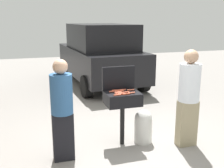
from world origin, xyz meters
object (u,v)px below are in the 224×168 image
at_px(hot_dog_6, 117,95).
at_px(hot_dog_7, 131,93).
at_px(bbq_grill, 122,101).
at_px(parked_minivan, 100,54).
at_px(hot_dog_11, 119,93).
at_px(person_left, 62,107).
at_px(person_right, 189,95).
at_px(hot_dog_5, 116,90).
at_px(hot_dog_2, 120,91).
at_px(propane_tank, 143,125).
at_px(hot_dog_4, 118,92).
at_px(hot_dog_10, 126,94).
at_px(hot_dog_0, 122,94).
at_px(hot_dog_9, 122,90).
at_px(hot_dog_12, 130,90).
at_px(hot_dog_13, 120,91).
at_px(hot_dog_3, 119,93).
at_px(hot_dog_1, 126,92).
at_px(hot_dog_8, 113,91).

distance_m(hot_dog_6, hot_dog_7, 0.27).
relative_size(bbq_grill, parked_minivan, 0.21).
height_order(hot_dog_11, person_left, person_left).
bearing_deg(person_right, hot_dog_5, -27.11).
bearing_deg(hot_dog_2, parked_minivan, 79.33).
bearing_deg(propane_tank, hot_dog_4, 175.31).
distance_m(hot_dog_10, parked_minivan, 4.87).
distance_m(hot_dog_0, parked_minivan, 4.85).
height_order(hot_dog_9, person_right, person_right).
distance_m(hot_dog_10, person_left, 1.10).
distance_m(hot_dog_9, person_right, 1.15).
distance_m(hot_dog_9, parked_minivan, 4.58).
xyz_separation_m(hot_dog_12, hot_dog_13, (-0.20, -0.00, 0.00)).
height_order(hot_dog_2, person_left, person_left).
distance_m(hot_dog_9, hot_dog_12, 0.15).
bearing_deg(bbq_grill, hot_dog_9, 73.13).
xyz_separation_m(hot_dog_3, hot_dog_7, (0.21, -0.05, 0.00)).
xyz_separation_m(hot_dog_6, parked_minivan, (0.99, 4.80, 0.05)).
relative_size(hot_dog_1, person_left, 0.08).
xyz_separation_m(hot_dog_2, hot_dog_9, (0.07, 0.08, 0.00)).
relative_size(hot_dog_5, hot_dog_13, 1.00).
bearing_deg(hot_dog_0, hot_dog_12, 40.70).
height_order(hot_dog_8, person_right, person_right).
distance_m(hot_dog_1, hot_dog_8, 0.23).
xyz_separation_m(hot_dog_11, hot_dog_12, (0.28, 0.16, 0.00)).
distance_m(hot_dog_6, hot_dog_9, 0.35).
bearing_deg(hot_dog_13, propane_tank, -15.55).
height_order(hot_dog_4, hot_dog_9, same).
relative_size(hot_dog_9, person_right, 0.08).
bearing_deg(person_left, propane_tank, 11.93).
height_order(bbq_grill, hot_dog_9, hot_dog_9).
height_order(bbq_grill, propane_tank, bbq_grill).
bearing_deg(hot_dog_6, hot_dog_0, 23.69).
bearing_deg(hot_dog_4, hot_dog_8, 132.36).
relative_size(hot_dog_6, hot_dog_7, 1.00).
distance_m(hot_dog_5, hot_dog_10, 0.30).
relative_size(person_right, parked_minivan, 0.38).
bearing_deg(hot_dog_10, hot_dog_0, 155.43).
xyz_separation_m(hot_dog_10, parked_minivan, (0.83, 4.80, 0.05)).
relative_size(bbq_grill, hot_dog_12, 7.39).
distance_m(bbq_grill, hot_dog_13, 0.18).
bearing_deg(hot_dog_2, hot_dog_5, 123.47).
bearing_deg(hot_dog_2, hot_dog_4, -139.91).
relative_size(hot_dog_1, hot_dog_7, 1.00).
bearing_deg(hot_dog_11, parked_minivan, 78.77).
distance_m(hot_dog_4, hot_dog_7, 0.23).
xyz_separation_m(hot_dog_7, parked_minivan, (0.72, 4.75, 0.05)).
distance_m(hot_dog_3, hot_dog_12, 0.29).
relative_size(hot_dog_13, person_left, 0.08).
bearing_deg(propane_tank, hot_dog_6, -167.33).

